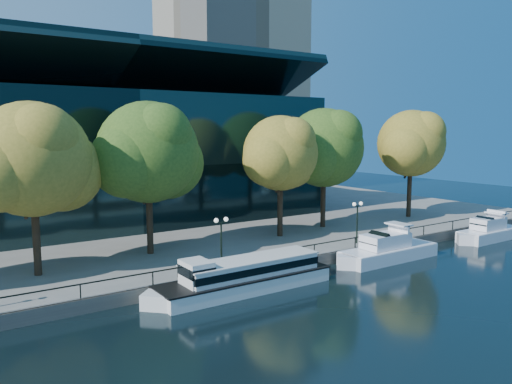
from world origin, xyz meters
TOP-DOWN VIEW (x-y plane):
  - ground at (0.00, 0.00)m, footprint 160.00×160.00m
  - promenade at (0.00, 36.38)m, footprint 90.00×67.08m
  - railing at (0.00, 3.25)m, footprint 88.20×0.08m
  - convention_building at (-4.00, 31.79)m, footprint 50.00×24.57m
  - office_tower at (28.00, 55.00)m, footprint 22.50×22.50m
  - tour_boat at (-3.89, 1.13)m, footprint 15.17×3.38m
  - cruiser_near at (11.60, 0.97)m, footprint 11.42×2.94m
  - cruiser_far at (27.44, 0.57)m, footprint 9.67×2.68m
  - tree_1 at (-16.02, 10.41)m, footprint 10.64×8.73m
  - tree_2 at (-6.40, 11.90)m, footprint 11.03×9.04m
  - tree_3 at (7.51, 11.30)m, footprint 9.54×7.82m
  - tree_4 at (14.49, 12.48)m, footprint 10.95×8.98m
  - tree_5 at (27.92, 11.38)m, footprint 10.34×8.48m
  - lamp_1 at (-3.66, 4.50)m, footprint 1.26×0.36m
  - lamp_2 at (11.48, 4.50)m, footprint 1.26×0.36m

SIDE VIEW (x-z plane):
  - ground at x=0.00m, z-range 0.00..0.00m
  - promenade at x=0.00m, z-range 0.00..1.00m
  - cruiser_far at x=27.44m, z-range -0.58..2.58m
  - cruiser_near at x=11.60m, z-range -0.63..2.68m
  - tour_boat at x=-3.89m, z-range -0.22..2.66m
  - railing at x=0.00m, z-range 1.44..2.43m
  - lamp_1 at x=-3.66m, z-range 1.97..6.00m
  - lamp_2 at x=11.48m, z-range 1.97..6.00m
  - convention_building at x=-4.00m, z-range -2.21..19.22m
  - tree_3 at x=7.51m, z-range 3.20..15.56m
  - tree_1 at x=-16.02m, z-range 3.07..16.08m
  - tree_4 at x=14.49m, z-range 3.08..16.37m
  - tree_2 at x=-6.40m, z-range 3.09..16.48m
  - tree_5 at x=27.92m, z-range 3.36..16.71m
  - office_tower at x=28.00m, z-range 0.07..65.97m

